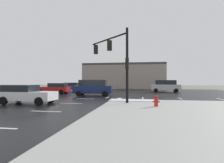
# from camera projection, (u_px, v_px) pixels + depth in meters

# --- Properties ---
(ground_plane) EXTENTS (120.00, 120.00, 0.00)m
(ground_plane) POSITION_uv_depth(u_px,v_px,m) (91.00, 97.00, 21.15)
(ground_plane) COLOR slate
(road_asphalt) EXTENTS (44.00, 44.00, 0.02)m
(road_asphalt) POSITION_uv_depth(u_px,v_px,m) (91.00, 97.00, 21.15)
(road_asphalt) COLOR black
(road_asphalt) RESTS_ON ground_plane
(snow_strip_curbside) EXTENTS (4.00, 1.60, 0.06)m
(snow_strip_curbside) POSITION_uv_depth(u_px,v_px,m) (132.00, 100.00, 16.39)
(snow_strip_curbside) COLOR white
(snow_strip_curbside) RESTS_ON sidewalk_corner
(lane_markings) EXTENTS (36.15, 36.15, 0.01)m
(lane_markings) POSITION_uv_depth(u_px,v_px,m) (98.00, 98.00, 19.60)
(lane_markings) COLOR silver
(lane_markings) RESTS_ON road_asphalt
(traffic_signal_mast) EXTENTS (4.18, 4.38, 6.11)m
(traffic_signal_mast) POSITION_uv_depth(u_px,v_px,m) (116.00, 55.00, 16.01)
(traffic_signal_mast) COLOR black
(traffic_signal_mast) RESTS_ON sidewalk_corner
(fire_hydrant) EXTENTS (0.48, 0.26, 0.79)m
(fire_hydrant) POSITION_uv_depth(u_px,v_px,m) (156.00, 101.00, 12.69)
(fire_hydrant) COLOR red
(fire_hydrant) RESTS_ON sidewalk_corner
(strip_building_background) EXTENTS (19.96, 8.00, 6.23)m
(strip_building_background) POSITION_uv_depth(u_px,v_px,m) (124.00, 76.00, 46.29)
(strip_building_background) COLOR gray
(strip_building_background) RESTS_ON ground_plane
(sedan_white) EXTENTS (4.54, 2.03, 1.58)m
(sedan_white) POSITION_uv_depth(u_px,v_px,m) (26.00, 94.00, 14.98)
(sedan_white) COLOR white
(sedan_white) RESTS_ON road_asphalt
(sedan_red) EXTENTS (4.61, 2.22, 1.58)m
(sedan_red) POSITION_uv_depth(u_px,v_px,m) (55.00, 88.00, 26.51)
(sedan_red) COLOR #B21919
(sedan_red) RESTS_ON road_asphalt
(sedan_blue) EXTENTS (4.63, 2.27, 1.58)m
(sedan_blue) POSITION_uv_depth(u_px,v_px,m) (74.00, 87.00, 33.10)
(sedan_blue) COLOR navy
(sedan_blue) RESTS_ON road_asphalt
(suv_navy) EXTENTS (4.94, 2.43, 2.03)m
(suv_navy) POSITION_uv_depth(u_px,v_px,m) (93.00, 87.00, 23.13)
(suv_navy) COLOR #141E47
(suv_navy) RESTS_ON road_asphalt
(suv_silver) EXTENTS (4.93, 2.40, 2.03)m
(suv_silver) POSITION_uv_depth(u_px,v_px,m) (166.00, 86.00, 30.78)
(suv_silver) COLOR #B7BABF
(suv_silver) RESTS_ON road_asphalt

